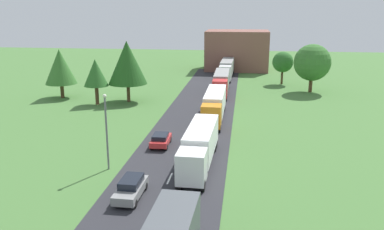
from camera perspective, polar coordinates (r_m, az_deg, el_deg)
The scene contains 15 objects.
road at distance 32.95m, azimuth -4.57°, elevation -12.01°, with size 10.00×140.00×0.06m, color #2B2B30.
lane_marking_centre at distance 29.26m, azimuth -6.39°, elevation -15.74°, with size 0.16×120.15×0.01m.
truck_second at distance 38.90m, azimuth 1.09°, elevation -4.28°, with size 2.77×12.28×3.59m.
truck_third at distance 54.97m, azimuth 3.22°, elevation 1.57°, with size 2.53×12.91×3.68m.
truck_fourth at distance 71.57m, azimuth 4.19°, elevation 4.71°, with size 2.68×13.25×3.64m.
truck_fifth at distance 87.66m, azimuth 4.97°, elevation 6.64°, with size 2.68×13.87×3.70m.
car_third at distance 33.33m, azimuth -8.67°, elevation -10.17°, with size 1.89×4.63×1.61m.
car_fourth at distance 44.72m, azimuth -4.47°, elevation -3.48°, with size 2.01×4.01×1.39m.
lamppost_second at distance 38.24m, azimuth -12.05°, elevation -1.77°, with size 0.36×0.36×7.34m.
tree_oak at distance 64.69m, azimuth -13.52°, elevation 5.81°, with size 3.81×3.81×7.18m.
tree_maple at distance 82.17m, azimuth 12.75°, elevation 7.33°, with size 4.10×4.10×6.49m.
tree_pine at distance 71.21m, azimuth -18.19°, elevation 6.52°, with size 5.24×5.24×8.21m.
tree_elm at distance 65.37m, azimuth -9.18°, elevation 7.35°, with size 6.23×6.23×9.85m.
tree_lime at distance 75.48m, azimuth 16.69°, elevation 7.14°, with size 6.55×6.55×8.66m.
distant_building at distance 100.10m, azimuth 6.39°, elevation 9.12°, with size 14.98×11.35×9.44m, color brown.
Camera 1 is at (6.38, -4.14, 15.03)m, focal length 37.60 mm.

